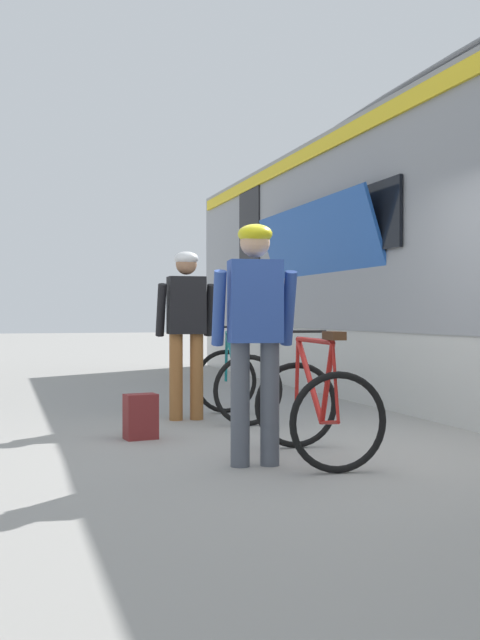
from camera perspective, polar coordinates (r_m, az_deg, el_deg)
ground_plane at (r=6.17m, az=8.21°, el=-9.90°), size 80.00×80.00×0.00m
cyclist_near_in_blue at (r=5.50m, az=1.13°, el=-0.11°), size 0.64×0.37×1.76m
cyclist_far_in_dark at (r=7.92m, az=-4.07°, el=0.06°), size 0.62×0.32×1.76m
bicycle_near_red at (r=5.80m, az=5.74°, el=-6.54°), size 0.80×1.13×0.99m
bicycle_far_teal at (r=7.98m, az=-0.27°, el=-4.63°), size 0.78×1.12×0.99m
backpack_on_platform at (r=6.79m, az=-7.50°, el=-7.23°), size 0.30×0.22×0.40m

